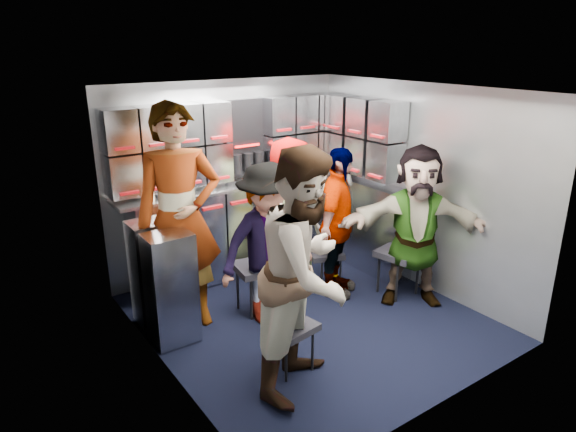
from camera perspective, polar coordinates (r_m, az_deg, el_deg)
floor at (r=4.94m, az=2.39°, el=-11.22°), size 3.00×3.00×0.00m
wall_back at (r=5.72m, az=-6.63°, el=4.31°), size 2.80×0.04×2.10m
wall_left at (r=3.87m, az=-14.17°, el=-3.39°), size 0.04×3.00×2.10m
wall_right at (r=5.44m, az=14.38°, el=3.08°), size 0.04×3.00×2.10m
ceiling at (r=4.29m, az=2.78°, el=13.82°), size 2.80×3.00×0.02m
cart_bank_back at (r=5.71m, az=-5.41°, el=-1.51°), size 2.68×0.38×0.99m
cart_bank_left at (r=4.64m, az=-13.75°, el=-7.01°), size 0.38×0.76×0.99m
counter at (r=5.55m, az=-5.57°, el=3.52°), size 2.68×0.42×0.03m
locker_bank_back at (r=5.49m, az=-6.04°, el=8.44°), size 2.68×0.28×0.82m
locker_bank_right at (r=5.71m, az=8.41°, el=8.73°), size 0.28×1.00×0.82m
right_cabinet at (r=5.89m, az=8.61°, el=-0.94°), size 0.28×1.20×1.00m
coffee_niche at (r=5.64m, az=-4.73°, el=8.54°), size 0.46×0.16×0.84m
red_latch_strip at (r=5.42m, az=-4.48°, el=1.70°), size 2.60×0.02×0.03m
jump_seat_near_left at (r=4.07m, az=0.39°, el=-12.46°), size 0.39×0.38×0.41m
jump_seat_mid_left at (r=4.89m, az=-3.43°, el=-5.97°), size 0.45×0.44×0.48m
jump_seat_center at (r=5.52m, az=-0.88°, el=-3.09°), size 0.47×0.45×0.47m
jump_seat_mid_right at (r=5.38m, az=4.14°, el=-4.36°), size 0.44×0.42×0.41m
jump_seat_near_right at (r=5.32m, az=12.27°, el=-4.27°), size 0.48×0.46×0.48m
attendant_standing at (r=4.56m, az=-11.96°, el=-0.32°), size 0.84×0.67×2.02m
attendant_arc_a at (r=3.68m, az=2.04°, el=-6.25°), size 1.12×1.05×1.83m
attendant_arc_b at (r=4.63m, az=-2.33°, el=-3.11°), size 0.98×0.58×1.49m
attendant_arc_c at (r=5.24m, az=0.21°, el=0.18°), size 0.87×0.66×1.59m
attendant_arc_d at (r=5.10m, az=5.51°, el=-0.84°), size 0.94×0.82×1.52m
attendant_arc_e at (r=5.08m, az=14.03°, el=-1.11°), size 1.43×1.28×1.58m
bottle_left at (r=5.32m, az=-8.53°, el=4.19°), size 0.07×0.07×0.23m
bottle_mid at (r=5.19m, az=-11.77°, el=3.68°), size 0.06×0.06×0.24m
bottle_right at (r=5.76m, az=-0.57°, el=5.51°), size 0.07×0.07×0.23m
cup_left at (r=5.08m, az=-15.05°, el=2.21°), size 0.08×0.08×0.09m
cup_right at (r=5.76m, az=-0.58°, el=4.85°), size 0.07×0.07×0.10m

